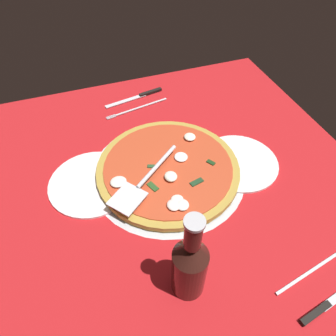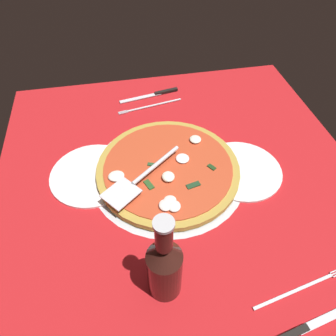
# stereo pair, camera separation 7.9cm
# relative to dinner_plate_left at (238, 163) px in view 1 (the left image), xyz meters

# --- Properties ---
(ground_plane) EXTENTS (0.93, 0.93, 0.01)m
(ground_plane) POSITION_rel_dinner_plate_left_xyz_m (0.16, -0.03, -0.01)
(ground_plane) COLOR #B4191D
(pizza_pan) EXTENTS (0.40, 0.40, 0.01)m
(pizza_pan) POSITION_rel_dinner_plate_left_xyz_m (0.19, -0.03, -0.00)
(pizza_pan) COLOR silver
(pizza_pan) RESTS_ON ground_plane
(dinner_plate_left) EXTENTS (0.21, 0.21, 0.01)m
(dinner_plate_left) POSITION_rel_dinner_plate_left_xyz_m (0.00, 0.00, 0.00)
(dinner_plate_left) COLOR white
(dinner_plate_left) RESTS_ON ground_plane
(dinner_plate_right) EXTENTS (0.21, 0.21, 0.01)m
(dinner_plate_right) POSITION_rel_dinner_plate_left_xyz_m (0.38, -0.06, 0.00)
(dinner_plate_right) COLOR white
(dinner_plate_right) RESTS_ON ground_plane
(pizza) EXTENTS (0.36, 0.36, 0.03)m
(pizza) POSITION_rel_dinner_plate_left_xyz_m (0.19, -0.03, 0.01)
(pizza) COLOR #B0903A
(pizza) RESTS_ON pizza_pan
(pizza_server) EXTENTS (0.21, 0.18, 0.01)m
(pizza_server) POSITION_rel_dinner_plate_left_xyz_m (0.26, 0.01, 0.04)
(pizza_server) COLOR silver
(pizza_server) RESTS_ON pizza
(place_setting_near) EXTENTS (0.21, 0.15, 0.01)m
(place_setting_near) POSITION_rel_dinner_plate_left_xyz_m (0.18, -0.35, -0.00)
(place_setting_near) COLOR white
(place_setting_near) RESTS_ON ground_plane
(place_setting_far) EXTENTS (0.21, 0.16, 0.01)m
(place_setting_far) POSITION_rel_dinner_plate_left_xyz_m (0.00, 0.35, -0.00)
(place_setting_far) COLOR white
(place_setting_far) RESTS_ON ground_plane
(beer_bottle) EXTENTS (0.06, 0.06, 0.23)m
(beer_bottle) POSITION_rel_dinner_plate_left_xyz_m (0.25, 0.26, 0.08)
(beer_bottle) COLOR #361712
(beer_bottle) RESTS_ON ground_plane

